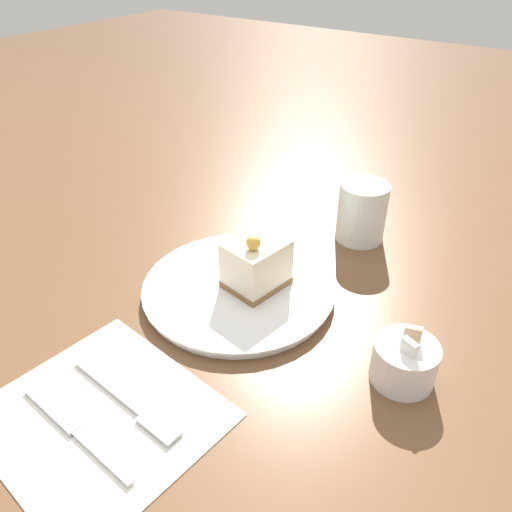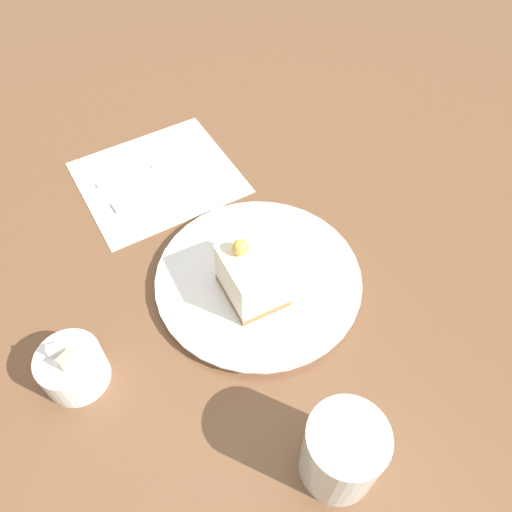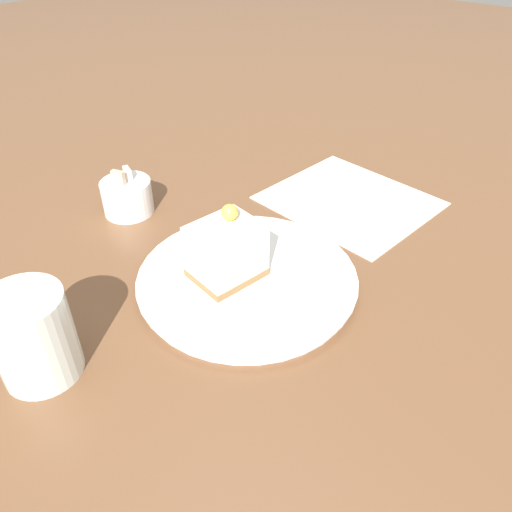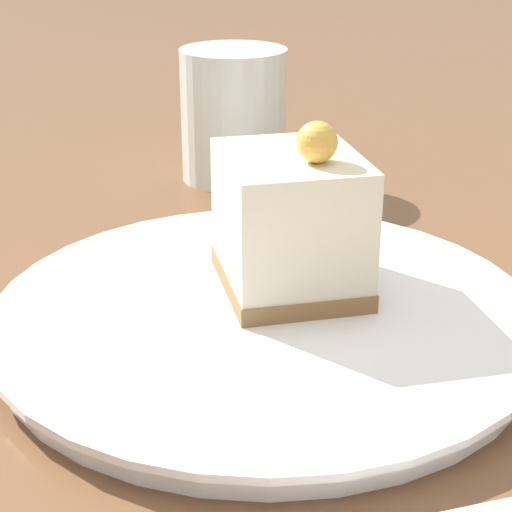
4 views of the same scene
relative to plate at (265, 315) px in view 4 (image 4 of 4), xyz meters
name	(u,v)px [view 4 (image 4 of 4)]	position (x,y,z in m)	size (l,w,h in m)	color
ground_plane	(239,370)	(0.03, -0.03, -0.01)	(4.00, 4.00, 0.00)	brown
plate	(265,315)	(0.00, 0.00, 0.00)	(0.28, 0.28, 0.02)	white
cake_slice	(291,221)	(-0.01, 0.02, 0.04)	(0.09, 0.08, 0.09)	olive
drinking_glass	(234,115)	(-0.24, 0.08, 0.04)	(0.08, 0.08, 0.10)	silver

